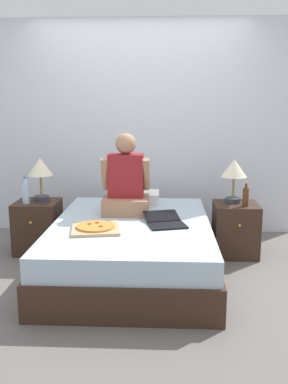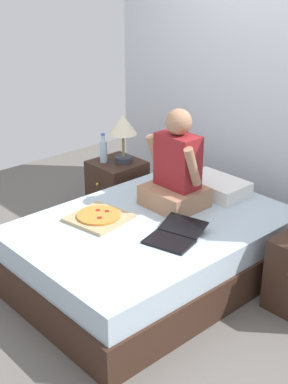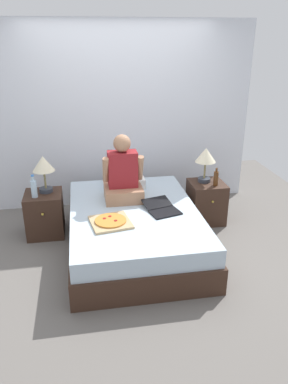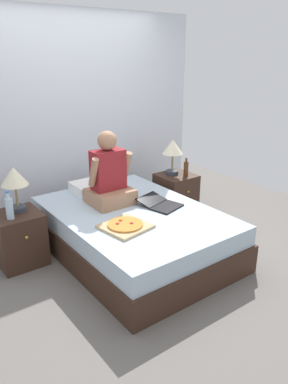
{
  "view_description": "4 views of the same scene",
  "coord_description": "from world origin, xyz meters",
  "px_view_note": "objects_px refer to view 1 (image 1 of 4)",
  "views": [
    {
      "loc": [
        0.29,
        -3.76,
        1.54
      ],
      "look_at": [
        0.12,
        -0.06,
        0.77
      ],
      "focal_mm": 40.0,
      "sensor_mm": 36.0,
      "label": 1
    },
    {
      "loc": [
        2.6,
        -2.45,
        2.28
      ],
      "look_at": [
        0.11,
        -0.18,
        0.8
      ],
      "focal_mm": 50.0,
      "sensor_mm": 36.0,
      "label": 2
    },
    {
      "loc": [
        -0.54,
        -3.75,
        2.3
      ],
      "look_at": [
        0.08,
        -0.22,
        0.78
      ],
      "focal_mm": 35.0,
      "sensor_mm": 36.0,
      "label": 3
    },
    {
      "loc": [
        -2.01,
        -2.9,
        2.0
      ],
      "look_at": [
        0.09,
        -0.06,
        0.68
      ],
      "focal_mm": 35.0,
      "sensor_mm": 36.0,
      "label": 4
    }
  ],
  "objects_px": {
    "lamp_on_left_nightstand": "(40,170)",
    "beer_bottle": "(246,197)",
    "person_seated": "(126,184)",
    "laptop": "(165,222)",
    "water_bottle": "(26,193)",
    "nightstand_left": "(38,227)",
    "lamp_on_right_nightstand": "(234,171)",
    "nightstand_right": "(235,229)",
    "pizza_box": "(96,228)",
    "bed": "(132,247)"
  },
  "relations": [
    {
      "from": "person_seated",
      "to": "laptop",
      "type": "height_order",
      "value": "person_seated"
    },
    {
      "from": "nightstand_left",
      "to": "pizza_box",
      "type": "xyz_separation_m",
      "value": [
        0.74,
        -0.79,
        0.23
      ]
    },
    {
      "from": "nightstand_right",
      "to": "pizza_box",
      "type": "relative_size",
      "value": 1.17
    },
    {
      "from": "lamp_on_left_nightstand",
      "to": "water_bottle",
      "type": "xyz_separation_m",
      "value": [
        -0.12,
        -0.14,
        -0.22
      ]
    },
    {
      "from": "beer_bottle",
      "to": "pizza_box",
      "type": "xyz_separation_m",
      "value": [
        -1.39,
        -0.69,
        -0.14
      ]
    },
    {
      "from": "lamp_on_left_nightstand",
      "to": "beer_bottle",
      "type": "distance_m",
      "value": 2.11
    },
    {
      "from": "lamp_on_left_nightstand",
      "to": "lamp_on_right_nightstand",
      "type": "bearing_deg",
      "value": 0.0
    },
    {
      "from": "nightstand_right",
      "to": "laptop",
      "type": "distance_m",
      "value": 0.96
    },
    {
      "from": "lamp_on_right_nightstand",
      "to": "person_seated",
      "type": "bearing_deg",
      "value": -167.73
    },
    {
      "from": "nightstand_right",
      "to": "beer_bottle",
      "type": "relative_size",
      "value": 2.35
    },
    {
      "from": "nightstand_right",
      "to": "lamp_on_right_nightstand",
      "type": "relative_size",
      "value": 1.2
    },
    {
      "from": "lamp_on_left_nightstand",
      "to": "lamp_on_right_nightstand",
      "type": "height_order",
      "value": "same"
    },
    {
      "from": "bed",
      "to": "nightstand_right",
      "type": "xyz_separation_m",
      "value": [
        1.03,
        0.51,
        0.03
      ]
    },
    {
      "from": "nightstand_left",
      "to": "lamp_on_right_nightstand",
      "type": "height_order",
      "value": "lamp_on_right_nightstand"
    },
    {
      "from": "person_seated",
      "to": "water_bottle",
      "type": "bearing_deg",
      "value": 174.73
    },
    {
      "from": "lamp_on_right_nightstand",
      "to": "nightstand_left",
      "type": "bearing_deg",
      "value": -178.59
    },
    {
      "from": "beer_bottle",
      "to": "bed",
      "type": "bearing_deg",
      "value": -159.5
    },
    {
      "from": "lamp_on_right_nightstand",
      "to": "beer_bottle",
      "type": "bearing_deg",
      "value": -56.31
    },
    {
      "from": "water_bottle",
      "to": "nightstand_left",
      "type": "bearing_deg",
      "value": 48.35
    },
    {
      "from": "lamp_on_left_nightstand",
      "to": "beer_bottle",
      "type": "bearing_deg",
      "value": -4.1
    },
    {
      "from": "laptop",
      "to": "pizza_box",
      "type": "height_order",
      "value": "laptop"
    },
    {
      "from": "nightstand_left",
      "to": "bed",
      "type": "bearing_deg",
      "value": -26.39
    },
    {
      "from": "person_seated",
      "to": "nightstand_right",
      "type": "bearing_deg",
      "value": 9.45
    },
    {
      "from": "nightstand_right",
      "to": "pizza_box",
      "type": "xyz_separation_m",
      "value": [
        -1.32,
        -0.79,
        0.23
      ]
    },
    {
      "from": "lamp_on_left_nightstand",
      "to": "water_bottle",
      "type": "bearing_deg",
      "value": -130.6
    },
    {
      "from": "bed",
      "to": "person_seated",
      "type": "relative_size",
      "value": 2.63
    },
    {
      "from": "nightstand_left",
      "to": "lamp_on_left_nightstand",
      "type": "height_order",
      "value": "lamp_on_left_nightstand"
    },
    {
      "from": "beer_bottle",
      "to": "laptop",
      "type": "xyz_separation_m",
      "value": [
        -0.79,
        -0.49,
        -0.13
      ]
    },
    {
      "from": "lamp_on_right_nightstand",
      "to": "beer_bottle",
      "type": "height_order",
      "value": "lamp_on_right_nightstand"
    },
    {
      "from": "beer_bottle",
      "to": "lamp_on_right_nightstand",
      "type": "bearing_deg",
      "value": 123.69
    },
    {
      "from": "nightstand_left",
      "to": "water_bottle",
      "type": "relative_size",
      "value": 1.96
    },
    {
      "from": "bed",
      "to": "nightstand_right",
      "type": "bearing_deg",
      "value": 26.39
    },
    {
      "from": "person_seated",
      "to": "beer_bottle",
      "type": "bearing_deg",
      "value": 4.12
    },
    {
      "from": "lamp_on_left_nightstand",
      "to": "beer_bottle",
      "type": "xyz_separation_m",
      "value": [
        2.09,
        -0.15,
        -0.23
      ]
    },
    {
      "from": "water_bottle",
      "to": "person_seated",
      "type": "height_order",
      "value": "person_seated"
    },
    {
      "from": "nightstand_right",
      "to": "beer_bottle",
      "type": "bearing_deg",
      "value": -54.99
    },
    {
      "from": "lamp_on_left_nightstand",
      "to": "pizza_box",
      "type": "distance_m",
      "value": 1.16
    },
    {
      "from": "water_bottle",
      "to": "beer_bottle",
      "type": "height_order",
      "value": "water_bottle"
    },
    {
      "from": "lamp_on_right_nightstand",
      "to": "person_seated",
      "type": "xyz_separation_m",
      "value": [
        -1.08,
        -0.24,
        -0.1
      ]
    },
    {
      "from": "lamp_on_left_nightstand",
      "to": "person_seated",
      "type": "distance_m",
      "value": 0.95
    },
    {
      "from": "nightstand_left",
      "to": "nightstand_right",
      "type": "relative_size",
      "value": 1.0
    },
    {
      "from": "water_bottle",
      "to": "bed",
      "type": "bearing_deg",
      "value": -20.78
    },
    {
      "from": "lamp_on_right_nightstand",
      "to": "laptop",
      "type": "relative_size",
      "value": 0.93
    },
    {
      "from": "bed",
      "to": "beer_bottle",
      "type": "bearing_deg",
      "value": 20.5
    },
    {
      "from": "lamp_on_left_nightstand",
      "to": "nightstand_right",
      "type": "relative_size",
      "value": 0.83
    },
    {
      "from": "water_bottle",
      "to": "pizza_box",
      "type": "relative_size",
      "value": 0.6
    },
    {
      "from": "nightstand_left",
      "to": "person_seated",
      "type": "height_order",
      "value": "person_seated"
    },
    {
      "from": "nightstand_left",
      "to": "lamp_on_left_nightstand",
      "type": "xyz_separation_m",
      "value": [
        0.04,
        0.05,
        0.6
      ]
    },
    {
      "from": "water_bottle",
      "to": "beer_bottle",
      "type": "bearing_deg",
      "value": -0.26
    },
    {
      "from": "nightstand_left",
      "to": "lamp_on_right_nightstand",
      "type": "distance_m",
      "value": 2.12
    }
  ]
}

